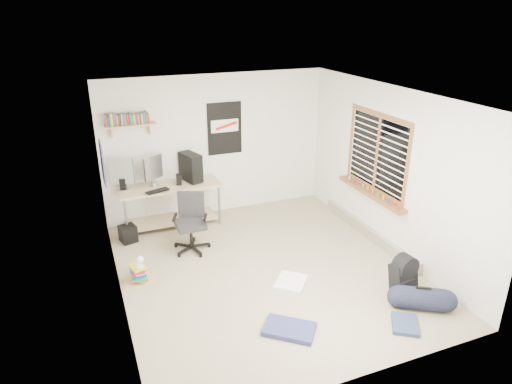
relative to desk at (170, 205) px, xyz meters
name	(u,v)px	position (x,y,z in m)	size (l,w,h in m)	color
floor	(266,270)	(0.94, -2.00, -0.37)	(4.00, 4.50, 0.01)	gray
ceiling	(268,96)	(0.94, -2.00, 2.14)	(4.00, 4.50, 0.01)	white
back_wall	(217,146)	(0.94, 0.25, 0.89)	(4.00, 0.01, 2.50)	silver
left_wall	(112,213)	(-1.06, -2.00, 0.89)	(0.01, 4.50, 2.50)	silver
right_wall	(390,171)	(2.95, -2.00, 0.89)	(0.01, 4.50, 2.50)	silver
desk	(170,205)	(0.00, 0.00, 0.00)	(1.68, 0.74, 0.77)	tan
monitor_left	(122,176)	(-0.74, 0.00, 0.62)	(0.40, 0.10, 0.44)	#97969B
monitor_right	(153,173)	(-0.24, 0.00, 0.61)	(0.37, 0.09, 0.41)	#9A999E
pc_tower	(191,167)	(0.39, 0.00, 0.64)	(0.21, 0.45, 0.47)	black
keyboard	(158,191)	(-0.25, -0.31, 0.41)	(0.38, 0.13, 0.02)	black
speaker_left	(123,184)	(-0.74, 0.00, 0.50)	(0.09, 0.09, 0.19)	black
speaker_right	(179,179)	(0.15, -0.12, 0.49)	(0.09, 0.09, 0.18)	black
office_chair	(190,221)	(0.10, -1.02, 0.12)	(0.59, 0.59, 0.91)	#252528
wall_shelf	(131,125)	(-0.51, 0.14, 1.42)	(0.80, 0.22, 0.24)	tan
poster_back_wall	(225,129)	(1.09, 0.23, 1.19)	(0.62, 0.03, 0.92)	black
poster_left_wall	(103,163)	(-1.04, -0.80, 1.14)	(0.02, 0.42, 0.60)	navy
window	(376,153)	(2.89, -1.70, 1.08)	(0.10, 1.50, 1.26)	brown
baseboard_heater	(368,232)	(2.90, -1.70, -0.28)	(0.08, 2.50, 0.18)	#B7B2A8
backpack	(403,279)	(2.41, -3.17, -0.16)	(0.33, 0.27, 0.44)	black
duffel_bag	(422,299)	(2.39, -3.56, -0.22)	(0.29, 0.29, 0.57)	black
tshirt	(291,282)	(1.13, -2.44, -0.34)	(0.45, 0.38, 0.04)	white
jeans_a	(289,329)	(0.67, -3.34, -0.33)	(0.59, 0.38, 0.06)	navy
jeans_b	(405,324)	(1.99, -3.76, -0.34)	(0.40, 0.30, 0.05)	navy
book_stack	(139,271)	(-0.79, -1.60, -0.21)	(0.43, 0.35, 0.29)	brown
desk_lamp	(139,257)	(-0.77, -1.62, 0.02)	(0.11, 0.19, 0.19)	white
subwoofer	(128,234)	(-0.78, -0.38, -0.22)	(0.24, 0.24, 0.27)	black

